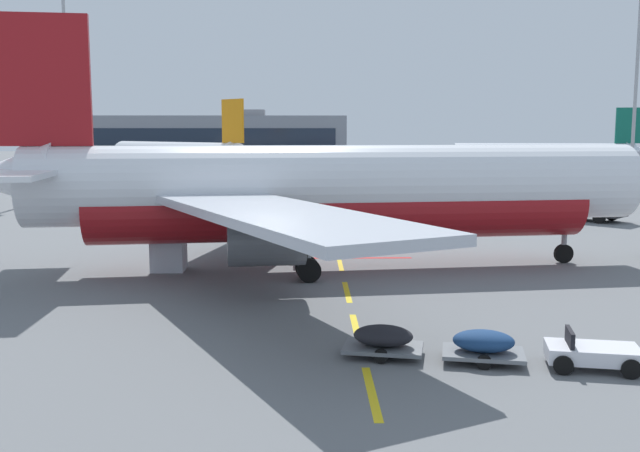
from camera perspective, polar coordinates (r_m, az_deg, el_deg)
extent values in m
plane|color=slate|center=(61.38, 21.72, 0.62)|extent=(400.00, 400.00, 0.00)
cube|color=yellow|center=(19.34, 4.17, -13.19)|extent=(0.24, 4.00, 0.01)
cube|color=yellow|center=(25.09, 2.92, -8.28)|extent=(0.24, 4.00, 0.01)
cube|color=yellow|center=(30.74, 2.18, -5.30)|extent=(0.24, 4.00, 0.01)
cube|color=yellow|center=(37.23, 1.62, -3.03)|extent=(0.24, 4.00, 0.01)
cube|color=yellow|center=(44.48, 1.19, -1.29)|extent=(0.24, 4.00, 0.01)
cube|color=yellow|center=(51.76, 0.89, -0.03)|extent=(0.24, 4.00, 0.01)
cube|color=yellow|center=(59.11, 0.65, 0.92)|extent=(0.24, 4.00, 0.01)
cube|color=yellow|center=(65.54, 0.49, 1.57)|extent=(0.24, 4.00, 0.01)
cube|color=yellow|center=(71.15, 0.38, 2.05)|extent=(0.24, 4.00, 0.01)
cube|color=yellow|center=(77.20, 0.27, 2.48)|extent=(0.24, 4.00, 0.01)
cube|color=yellow|center=(84.50, 0.16, 2.92)|extent=(0.24, 4.00, 0.01)
cube|color=yellow|center=(90.45, 0.09, 3.23)|extent=(0.24, 4.00, 0.01)
cube|color=yellow|center=(96.61, 0.02, 3.50)|extent=(0.24, 4.00, 0.01)
cube|color=yellow|center=(102.73, -0.04, 3.75)|extent=(0.24, 4.00, 0.01)
cube|color=#B21414|center=(38.85, 1.51, -2.58)|extent=(8.00, 0.40, 0.01)
cylinder|color=white|center=(35.19, 1.72, 3.41)|extent=(30.34, 7.59, 3.80)
cylinder|color=maroon|center=(35.28, 1.71, 1.72)|extent=(24.75, 6.58, 3.50)
cone|color=white|center=(40.60, 23.17, 3.36)|extent=(3.94, 4.14, 3.72)
cone|color=white|center=(35.95, -23.89, 3.61)|extent=(4.58, 3.74, 3.23)
cube|color=#192333|center=(40.03, 21.93, 4.32)|extent=(1.95, 3.03, 0.60)
cube|color=maroon|center=(35.54, -21.51, 10.84)|extent=(4.41, 0.92, 6.00)
cube|color=white|center=(38.78, -21.15, 4.42)|extent=(3.99, 6.75, 0.24)
cube|color=white|center=(32.58, -23.63, 3.79)|extent=(3.99, 6.75, 0.24)
cube|color=#B7BCC6|center=(43.23, -5.46, 3.52)|extent=(8.23, 17.63, 0.36)
cube|color=#B7BCC6|center=(26.33, -3.60, 0.96)|extent=(11.90, 17.35, 0.36)
cylinder|color=#4C4F54|center=(40.36, -5.43, 1.17)|extent=(3.44, 2.49, 2.10)
cylinder|color=black|center=(40.47, -3.17, 1.21)|extent=(0.35, 1.79, 1.79)
cylinder|color=#4C4F54|center=(29.48, -4.35, -1.19)|extent=(3.44, 2.49, 2.10)
cylinder|color=black|center=(29.63, -1.26, -1.12)|extent=(0.35, 1.79, 1.79)
cylinder|color=gray|center=(39.29, 19.06, -0.19)|extent=(0.28, 0.28, 2.67)
cylinder|color=black|center=(39.49, 18.98, -2.11)|extent=(1.02, 0.40, 0.99)
cylinder|color=gray|center=(37.72, -1.97, -0.04)|extent=(0.28, 0.28, 2.61)
cylinder|color=black|center=(38.26, -2.02, -1.91)|extent=(1.14, 0.49, 1.10)
cylinder|color=black|center=(37.58, -1.90, -2.09)|extent=(1.14, 0.49, 1.10)
cylinder|color=gray|center=(32.61, -0.97, -1.24)|extent=(0.28, 0.28, 2.61)
cylinder|color=black|center=(33.18, -1.04, -3.38)|extent=(1.14, 0.49, 1.10)
cylinder|color=black|center=(32.50, -0.88, -3.61)|extent=(1.14, 0.49, 1.10)
cylinder|color=white|center=(98.59, -11.56, 5.65)|extent=(21.28, 21.31, 3.38)
cylinder|color=orange|center=(98.63, -11.54, 5.12)|extent=(17.58, 17.60, 3.11)
cone|color=white|center=(109.88, -15.52, 5.71)|extent=(4.54, 4.54, 3.31)
cone|color=white|center=(87.40, -6.34, 5.81)|extent=(4.67, 4.67, 2.87)
cube|color=#192333|center=(109.06, -15.28, 6.02)|extent=(2.80, 2.79, 0.53)
cube|color=orange|center=(88.57, -7.03, 8.37)|extent=(2.99, 2.99, 5.33)
cube|color=white|center=(86.34, -8.20, 5.93)|extent=(6.03, 6.03, 0.21)
cube|color=white|center=(89.94, -5.32, 6.03)|extent=(6.03, 6.03, 0.21)
cube|color=#B7BCC6|center=(91.53, -14.21, 5.18)|extent=(15.46, 10.38, 0.32)
cube|color=#B7BCC6|center=(100.30, -6.83, 5.54)|extent=(10.41, 15.46, 0.32)
cylinder|color=#4C4F54|center=(92.90, -12.74, 4.46)|extent=(3.33, 3.33, 1.87)
cylinder|color=black|center=(94.09, -13.21, 4.48)|extent=(1.20, 1.20, 1.59)
cylinder|color=#4C4F54|center=(98.59, -7.97, 4.74)|extent=(3.33, 3.33, 1.87)
cylinder|color=black|center=(99.71, -8.48, 4.76)|extent=(1.20, 1.20, 1.59)
cylinder|color=gray|center=(107.56, -14.72, 4.53)|extent=(0.25, 0.25, 2.37)
cylinder|color=black|center=(107.62, -14.70, 3.91)|extent=(0.80, 0.80, 0.88)
cylinder|color=gray|center=(95.92, -12.06, 4.29)|extent=(0.25, 0.25, 2.32)
cylinder|color=black|center=(95.82, -12.20, 3.59)|extent=(0.91, 0.91, 0.98)
cylinder|color=black|center=(96.16, -11.89, 3.61)|extent=(0.91, 0.91, 0.98)
cylinder|color=gray|center=(98.57, -9.83, 4.43)|extent=(0.25, 0.25, 2.32)
cylinder|color=black|center=(98.45, -9.96, 3.75)|extent=(0.91, 0.91, 0.98)
cylinder|color=black|center=(98.82, -9.67, 3.77)|extent=(0.91, 0.91, 0.98)
cylinder|color=silver|center=(108.24, 17.49, 5.51)|extent=(25.59, 5.85, 3.21)
cylinder|color=#0F604C|center=(108.27, 17.47, 5.05)|extent=(20.87, 5.10, 2.95)
cone|color=silver|center=(106.24, 10.75, 5.70)|extent=(3.27, 3.43, 3.14)
cone|color=silver|center=(111.83, 24.19, 5.46)|extent=(3.81, 3.08, 2.73)
cube|color=#192333|center=(106.32, 11.24, 5.99)|extent=(1.59, 2.53, 0.51)
cube|color=#0F604C|center=(111.32, 23.57, 7.41)|extent=(3.72, 0.69, 5.06)
cube|color=silver|center=(108.98, 24.21, 5.55)|extent=(3.25, 5.65, 0.20)
cube|color=silver|center=(114.10, 23.33, 5.66)|extent=(3.25, 5.65, 0.20)
cube|color=#B7BCC6|center=(102.08, 20.18, 5.07)|extent=(9.79, 14.70, 0.30)
cube|color=#B7BCC6|center=(115.98, 18.34, 5.40)|extent=(7.24, 14.89, 0.30)
cylinder|color=#4C4F54|center=(104.61, 19.86, 4.46)|extent=(2.87, 2.04, 1.77)
cylinder|color=black|center=(104.27, 19.14, 4.49)|extent=(0.26, 1.51, 1.51)
cylinder|color=#4C4F54|center=(113.60, 18.67, 4.73)|extent=(2.87, 2.04, 1.77)
cylinder|color=black|center=(113.29, 18.01, 4.75)|extent=(0.26, 1.51, 1.51)
cylinder|color=gray|center=(106.62, 12.15, 4.54)|extent=(0.24, 0.24, 2.25)
cylinder|color=black|center=(106.68, 12.13, 3.94)|extent=(0.86, 0.32, 0.84)
cylinder|color=gray|center=(106.56, 18.58, 4.33)|extent=(0.24, 0.24, 2.20)
cylinder|color=black|center=(106.33, 18.59, 3.73)|extent=(0.95, 0.39, 0.93)
cylinder|color=black|center=(106.91, 18.52, 3.75)|extent=(0.95, 0.39, 0.93)
cylinder|color=gray|center=(110.83, 18.06, 4.46)|extent=(0.24, 0.24, 2.20)
cylinder|color=black|center=(110.60, 18.07, 3.89)|extent=(0.95, 0.39, 0.93)
cylinder|color=black|center=(111.17, 18.00, 3.91)|extent=(0.95, 0.39, 0.93)
cube|color=black|center=(59.33, 19.99, 1.20)|extent=(6.64, 6.65, 0.60)
cube|color=#194799|center=(60.22, 18.02, 2.19)|extent=(3.31, 3.31, 1.10)
cube|color=#192333|center=(60.72, 17.05, 2.36)|extent=(1.40, 1.40, 0.64)
cube|color=#B7BCC6|center=(58.81, 20.92, 2.43)|extent=(5.06, 5.07, 2.10)
cylinder|color=black|center=(59.23, 17.53, 1.04)|extent=(0.88, 0.88, 0.96)
cylinder|color=black|center=(61.37, 18.53, 1.22)|extent=(0.88, 0.88, 0.96)
cylinder|color=black|center=(57.38, 21.52, 0.66)|extent=(0.88, 0.88, 0.96)
cylinder|color=black|center=(59.59, 22.41, 0.86)|extent=(0.88, 0.88, 0.96)
cube|color=silver|center=(22.40, 21.05, -9.53)|extent=(2.83, 1.89, 0.44)
cube|color=black|center=(22.18, 19.43, -8.54)|extent=(0.34, 1.12, 0.56)
cylinder|color=black|center=(23.29, 22.95, -9.43)|extent=(0.58, 0.29, 0.56)
cylinder|color=black|center=(21.98, 23.73, -10.48)|extent=(0.58, 0.29, 0.56)
cylinder|color=black|center=(22.96, 18.45, -9.46)|extent=(0.58, 0.29, 0.56)
cylinder|color=black|center=(21.64, 18.95, -10.53)|extent=(0.58, 0.29, 0.56)
cube|color=slate|center=(22.09, 12.98, -9.93)|extent=(2.65, 1.95, 0.12)
ellipsoid|color=navy|center=(21.98, 13.01, -8.99)|extent=(2.03, 1.54, 0.64)
cylinder|color=black|center=(22.75, 12.90, -9.57)|extent=(0.46, 0.23, 0.44)
cylinder|color=black|center=(21.47, 13.04, -10.62)|extent=(0.46, 0.23, 0.44)
cube|color=slate|center=(22.16, 5.09, -9.71)|extent=(2.65, 1.95, 0.12)
ellipsoid|color=black|center=(22.05, 5.10, -8.77)|extent=(2.03, 1.54, 0.64)
cylinder|color=black|center=(22.82, 5.25, -9.36)|extent=(0.46, 0.23, 0.44)
cylinder|color=black|center=(21.53, 4.91, -10.39)|extent=(0.46, 0.23, 0.44)
cube|color=#B7BCC6|center=(36.05, -12.06, -2.26)|extent=(1.61, 1.58, 1.60)
cube|color=silver|center=(36.05, -12.06, -2.26)|extent=(1.62, 0.06, 1.36)
cylinder|color=slate|center=(84.56, -19.31, 2.70)|extent=(0.70, 0.70, 0.60)
cylinder|color=#9EA0A5|center=(84.55, -19.70, 11.47)|extent=(0.36, 0.36, 26.48)
cylinder|color=slate|center=(83.30, 23.62, 2.42)|extent=(0.70, 0.70, 0.60)
cylinder|color=#9EA0A5|center=(83.35, 24.13, 11.85)|extent=(0.36, 0.36, 28.03)
cube|color=gray|center=(173.96, -8.59, 6.96)|extent=(63.34, 21.07, 10.53)
cube|color=#192333|center=(163.46, -9.08, 7.10)|extent=(58.27, 0.12, 3.79)
cube|color=gray|center=(173.02, -5.47, 9.02)|extent=(6.00, 5.00, 1.60)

